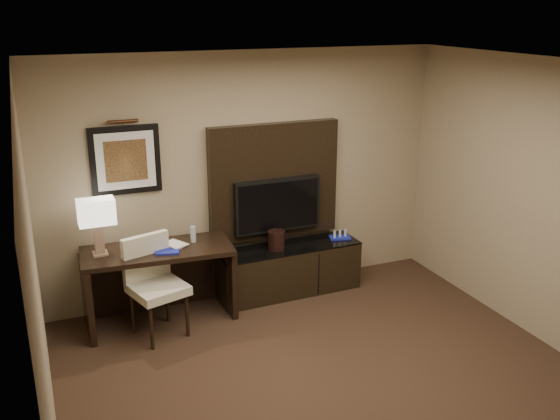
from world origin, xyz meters
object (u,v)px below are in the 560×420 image
desk_phone (138,246)px  minibar_tray (340,235)px  tv (277,205)px  credenza (289,269)px  desk (160,285)px  desk_chair (158,288)px  water_bottle (193,234)px  ice_bucket (276,240)px  table_lamp (98,228)px

desk_phone → minibar_tray: 2.34m
tv → desk_phone: (-1.59, -0.23, -0.17)m
credenza → minibar_tray: size_ratio=6.82×
desk → minibar_tray: desk is taller
desk_chair → credenza: bearing=-2.1°
desk_chair → desk: bearing=59.9°
desk → minibar_tray: (2.14, 0.11, 0.20)m
desk → desk_chair: (-0.07, -0.30, 0.11)m
water_bottle → ice_bucket: 0.97m
tv → desk_chair: tv is taller
credenza → desk_chair: size_ratio=1.59×
desk_phone → water_bottle: water_bottle is taller
credenza → desk_chair: (-1.56, -0.40, 0.23)m
ice_bucket → water_bottle: bearing=-177.9°
desk → ice_bucket: bearing=7.8°
tv → desk_chair: (-1.48, -0.54, -0.51)m
desk → desk_phone: desk_phone is taller
table_lamp → ice_bucket: 1.93m
ice_bucket → minibar_tray: 0.81m
credenza → desk_chair: desk_chair is taller
tv → desk_chair: size_ratio=0.98×
desk → tv: bearing=13.9°
desk → credenza: size_ratio=0.92×
credenza → tv: bearing=118.2°
credenza → tv: 0.76m
desk_chair → desk_phone: bearing=92.6°
desk_chair → water_bottle: desk_chair is taller
credenza → ice_bucket: (-0.16, -0.02, 0.39)m
credenza → table_lamp: 2.19m
water_bottle → ice_bucket: size_ratio=0.79×
water_bottle → ice_bucket: (0.94, 0.04, -0.22)m
desk_chair → desk_phone: 0.47m
water_bottle → minibar_tray: 1.77m
tv → water_bottle: (-1.02, -0.19, -0.13)m
desk_phone → ice_bucket: 1.53m
credenza → table_lamp: table_lamp is taller
tv → minibar_tray: tv is taller
tv → table_lamp: 1.97m
desk_chair → table_lamp: (-0.47, 0.36, 0.57)m
credenza → ice_bucket: bearing=-175.1°
desk_chair → desk_phone: size_ratio=5.23×
desk_phone → water_bottle: bearing=11.4°
table_lamp → ice_bucket: bearing=0.7°
table_lamp → water_bottle: bearing=-0.8°
tv → water_bottle: 1.05m
desk → ice_bucket: (1.33, 0.08, 0.27)m
desk → credenza: desk is taller
desk_chair → ice_bucket: size_ratio=4.85×
desk_chair → ice_bucket: 1.47m
desk → desk_phone: bearing=-179.4°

